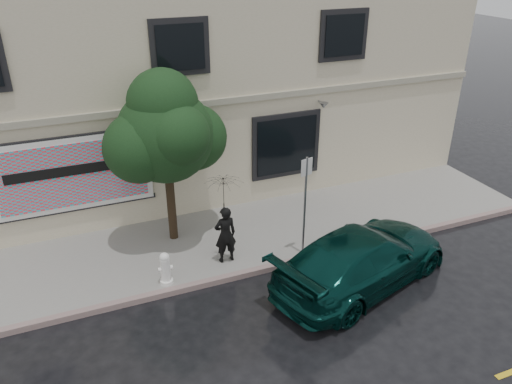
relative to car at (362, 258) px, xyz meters
name	(u,v)px	position (x,y,z in m)	size (l,w,h in m)	color
ground	(250,317)	(-3.05, -0.16, -0.74)	(90.00, 90.00, 0.00)	black
sidewalk	(208,243)	(-3.05, 3.09, -0.66)	(20.00, 3.50, 0.15)	gray
curb	(228,278)	(-3.05, 1.34, -0.66)	(20.00, 0.18, 0.16)	gray
building	(154,77)	(-3.05, 8.83, 2.76)	(20.00, 8.12, 7.00)	beige
billboard	(73,175)	(-6.25, 4.76, 1.32)	(4.30, 0.16, 2.20)	white
car	(362,258)	(0.00, 0.00, 0.00)	(2.23, 5.06, 1.47)	#072F2B
pedestrian	(225,235)	(-2.87, 1.99, 0.21)	(0.58, 0.38, 1.59)	black
umbrella	(224,194)	(-2.87, 1.99, 1.38)	(1.02, 1.02, 0.75)	black
street_tree	(165,136)	(-3.87, 3.64, 2.49)	(2.51, 2.51, 4.34)	#322416
fire_hydrant	(165,268)	(-4.55, 1.64, -0.17)	(0.35, 0.33, 0.86)	white
sign_pole	(305,198)	(-0.84, 1.54, 1.08)	(0.34, 0.10, 2.81)	gray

